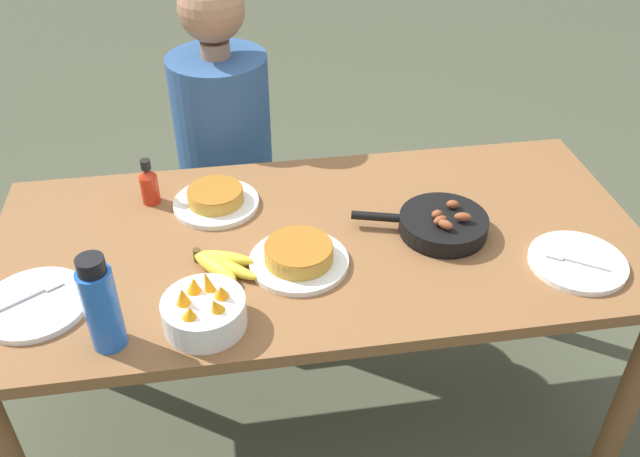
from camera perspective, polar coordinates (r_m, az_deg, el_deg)
name	(u,v)px	position (r m, az deg, el deg)	size (l,w,h in m)	color
ground_plane	(320,419)	(2.38, 0.00, -15.75)	(14.00, 14.00, 0.00)	#474C38
dining_table	(320,267)	(1.89, 0.00, -3.26)	(1.75, 0.82, 0.77)	brown
banana_bunch	(220,264)	(1.72, -8.40, -2.96)	(0.18, 0.15, 0.04)	yellow
skillet	(442,224)	(1.85, 10.21, 0.36)	(0.36, 0.24, 0.08)	black
frittata_plate_center	(299,256)	(1.72, -1.80, -2.36)	(0.26, 0.26, 0.06)	white
frittata_plate_side	(216,199)	(1.95, -8.77, 2.46)	(0.24, 0.24, 0.06)	white
empty_plate_near_front	(577,262)	(1.85, 20.86, -2.66)	(0.25, 0.25, 0.02)	white
empty_plate_far_left	(35,304)	(1.75, -22.89, -5.87)	(0.26, 0.26, 0.02)	white
fruit_bowl_mango	(204,311)	(1.57, -9.74, -6.85)	(0.19, 0.19, 0.13)	white
water_bottle	(101,305)	(1.53, -17.95, -6.14)	(0.08, 0.08, 0.24)	blue
hot_sauce_bottle	(149,184)	(1.99, -14.21, 3.65)	(0.05, 0.05, 0.14)	#B72814
person_figure	(228,185)	(2.49, -7.73, 3.69)	(0.36, 0.36, 1.29)	black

